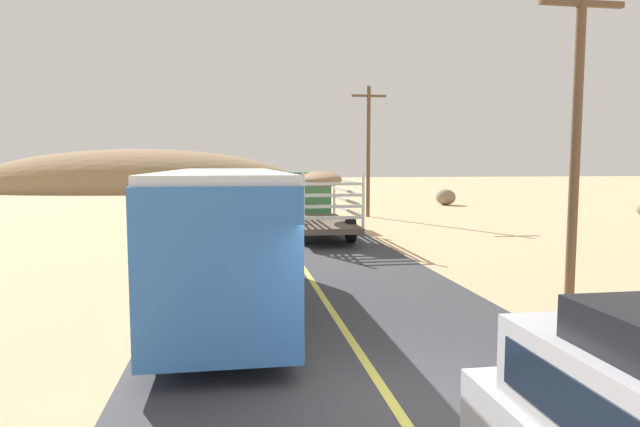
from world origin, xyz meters
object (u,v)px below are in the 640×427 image
(power_pole_near, at_px, (576,130))
(boulder_near_shoulder, at_px, (446,197))
(livestock_truck, at_px, (311,195))
(bus, at_px, (225,234))
(power_pole_mid, at_px, (368,147))

(power_pole_near, bearing_deg, boulder_near_shoulder, 73.75)
(livestock_truck, xyz_separation_m, boulder_near_shoulder, (13.17, 14.80, -1.15))
(livestock_truck, distance_m, bus, 14.79)
(livestock_truck, bearing_deg, boulder_near_shoulder, 48.33)
(livestock_truck, height_order, bus, bus)
(power_pole_near, xyz_separation_m, power_pole_mid, (0.00, 21.09, 0.17))
(bus, relative_size, power_pole_near, 1.27)
(power_pole_mid, relative_size, boulder_near_shoulder, 4.99)
(livestock_truck, relative_size, bus, 0.97)
(bus, relative_size, power_pole_mid, 1.22)
(boulder_near_shoulder, bearing_deg, bus, -120.67)
(livestock_truck, xyz_separation_m, bus, (-4.04, -14.23, -0.04))
(bus, xyz_separation_m, power_pole_near, (8.60, -0.50, 2.47))
(power_pole_mid, bearing_deg, power_pole_near, -90.00)
(power_pole_mid, distance_m, boulder_near_shoulder, 12.62)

